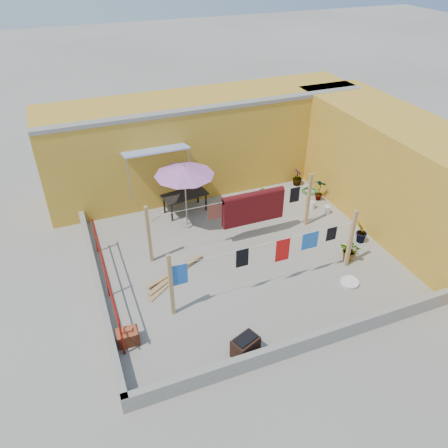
{
  "coord_description": "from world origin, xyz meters",
  "views": [
    {
      "loc": [
        -4.17,
        -8.97,
        7.78
      ],
      "look_at": [
        -0.49,
        0.3,
        1.07
      ],
      "focal_mm": 35.0,
      "sensor_mm": 36.0,
      "label": 1
    }
  ],
  "objects": [
    {
      "name": "ground",
      "position": [
        0.0,
        0.0,
        0.0
      ],
      "size": [
        80.0,
        80.0,
        0.0
      ],
      "primitive_type": "plane",
      "color": "#9E998E",
      "rests_on": "ground"
    },
    {
      "name": "wall_back",
      "position": [
        0.5,
        4.69,
        1.61
      ],
      "size": [
        11.0,
        3.27,
        3.21
      ],
      "color": "gold",
      "rests_on": "ground"
    },
    {
      "name": "wall_right",
      "position": [
        5.2,
        0.0,
        1.6
      ],
      "size": [
        2.4,
        9.0,
        3.2
      ],
      "primitive_type": "cube",
      "color": "gold",
      "rests_on": "ground"
    },
    {
      "name": "parapet_front",
      "position": [
        0.0,
        -3.58,
        0.22
      ],
      "size": [
        8.3,
        0.16,
        0.44
      ],
      "primitive_type": "cube",
      "color": "gray",
      "rests_on": "ground"
    },
    {
      "name": "parapet_left",
      "position": [
        -4.08,
        0.0,
        0.22
      ],
      "size": [
        0.16,
        7.3,
        0.44
      ],
      "primitive_type": "cube",
      "color": "gray",
      "rests_on": "ground"
    },
    {
      "name": "red_railing",
      "position": [
        -3.85,
        -0.2,
        0.72
      ],
      "size": [
        0.05,
        4.2,
        1.1
      ],
      "color": "#9C150F",
      "rests_on": "ground"
    },
    {
      "name": "clothesline_rig",
      "position": [
        0.51,
        0.57,
        1.03
      ],
      "size": [
        5.09,
        2.35,
        1.8
      ],
      "color": "tan",
      "rests_on": "ground"
    },
    {
      "name": "patio_umbrella",
      "position": [
        -1.03,
        2.12,
        1.94
      ],
      "size": [
        1.94,
        1.94,
        2.16
      ],
      "color": "gray",
      "rests_on": "ground"
    },
    {
      "name": "outdoor_table",
      "position": [
        -0.82,
        2.95,
        0.6
      ],
      "size": [
        1.53,
        0.95,
        0.67
      ],
      "color": "black",
      "rests_on": "ground"
    },
    {
      "name": "brick_stack",
      "position": [
        -3.7,
        -1.91,
        0.18
      ],
      "size": [
        0.5,
        0.38,
        0.42
      ],
      "color": "#9B4523",
      "rests_on": "ground"
    },
    {
      "name": "lumber_pile",
      "position": [
        -2.11,
        -0.11,
        0.06
      ],
      "size": [
        1.85,
        1.3,
        0.12
      ],
      "color": "tan",
      "rests_on": "ground"
    },
    {
      "name": "brazier",
      "position": [
        -1.38,
        -3.2,
        0.25
      ],
      "size": [
        0.68,
        0.57,
        0.52
      ],
      "color": "black",
      "rests_on": "ground"
    },
    {
      "name": "white_basin",
      "position": [
        2.14,
        -2.09,
        0.05
      ],
      "size": [
        0.51,
        0.51,
        0.09
      ],
      "color": "silver",
      "rests_on": "ground"
    },
    {
      "name": "water_jug_a",
      "position": [
        3.48,
        1.11,
        0.14
      ],
      "size": [
        0.21,
        0.21,
        0.32
      ],
      "color": "silver",
      "rests_on": "ground"
    },
    {
      "name": "water_jug_b",
      "position": [
        3.18,
        1.55,
        0.14
      ],
      "size": [
        0.2,
        0.2,
        0.31
      ],
      "color": "silver",
      "rests_on": "ground"
    },
    {
      "name": "green_hose",
      "position": [
        3.7,
        2.57,
        0.04
      ],
      "size": [
        0.56,
        0.56,
        0.08
      ],
      "color": "#1A7825",
      "rests_on": "ground"
    },
    {
      "name": "plant_back_a",
      "position": [
        1.24,
        2.18,
        0.41
      ],
      "size": [
        0.96,
        0.94,
        0.81
      ],
      "primitive_type": "imported",
      "rotation": [
        0.0,
        0.0,
        0.6
      ],
      "color": "#1C5618",
      "rests_on": "ground"
    },
    {
      "name": "plant_back_b",
      "position": [
        3.54,
        3.2,
        0.31
      ],
      "size": [
        0.45,
        0.45,
        0.62
      ],
      "primitive_type": "imported",
      "rotation": [
        0.0,
        0.0,
        1.16
      ],
      "color": "#1C5618",
      "rests_on": "ground"
    },
    {
      "name": "plant_right_a",
      "position": [
        3.7,
        1.96,
        0.41
      ],
      "size": [
        0.49,
        0.52,
        0.82
      ],
      "primitive_type": "imported",
      "rotation": [
        0.0,
        0.0,
        2.21
      ],
      "color": "#1C5618",
      "rests_on": "ground"
    },
    {
      "name": "plant_right_b",
      "position": [
        3.51,
        -0.64,
        0.37
      ],
      "size": [
        0.52,
        0.5,
        0.74
      ],
      "primitive_type": "imported",
      "rotation": [
        0.0,
        0.0,
        3.76
      ],
      "color": "#1C5618",
      "rests_on": "ground"
    },
    {
      "name": "plant_right_c",
      "position": [
        2.74,
        -1.2,
        0.32
      ],
      "size": [
        0.74,
        0.75,
        0.63
      ],
      "primitive_type": "imported",
      "rotation": [
        0.0,
        0.0,
        5.41
      ],
      "color": "#1C5618",
      "rests_on": "ground"
    }
  ]
}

